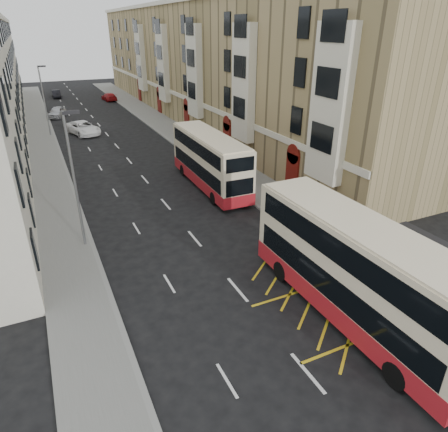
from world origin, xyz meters
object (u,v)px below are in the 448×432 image
bus_shelter (435,258)px  car_silver (57,112)px  street_lamp_far (44,97)px  pedestrian_near (373,272)px  pedestrian_mid (404,268)px  double_decker_front (356,272)px  double_decker_rear (210,161)px  pedestrian_far (312,218)px  car_dark (56,94)px  street_lamp_near (74,174)px  white_van (83,128)px  car_red (109,97)px  litter_bin (413,303)px

bus_shelter → car_silver: (-13.03, 53.85, -1.36)m
street_lamp_far → pedestrian_near: (12.70, -40.70, -3.72)m
pedestrian_near → pedestrian_mid: 1.70m
double_decker_front → pedestrian_near: double_decker_front is taller
double_decker_rear → pedestrian_far: 10.61m
bus_shelter → double_decker_rear: 18.70m
double_decker_rear → car_dark: (-7.82, 54.92, -1.58)m
bus_shelter → street_lamp_near: bearing=139.9°
double_decker_rear → street_lamp_near: bearing=-150.4°
double_decker_front → pedestrian_mid: 4.58m
street_lamp_far → car_dark: street_lamp_far is taller
street_lamp_far → double_decker_rear: street_lamp_far is taller
double_decker_rear → car_silver: size_ratio=2.45×
car_dark → white_van: bearing=-88.2°
double_decker_front → pedestrian_mid: bearing=11.4°
street_lamp_far → double_decker_rear: (10.85, -24.09, -2.37)m
pedestrian_mid → car_red: 64.48m
litter_bin → white_van: bearing=101.9°
double_decker_rear → car_red: double_decker_rear is taller
bus_shelter → litter_bin: bearing=-157.2°
pedestrian_near → car_dark: 72.18m
white_van → double_decker_front: bearing=-97.9°
car_silver → double_decker_rear: bearing=-55.0°
double_decker_front → car_silver: size_ratio=2.65×
bus_shelter → double_decker_rear: double_decker_rear is taller
white_van → car_silver: white_van is taller
car_dark → car_red: bearing=-41.5°
litter_bin → pedestrian_near: 2.54m
white_van → car_dark: size_ratio=1.38×
white_van → street_lamp_near: bearing=-114.0°
double_decker_rear → pedestrian_near: double_decker_rear is taller
street_lamp_near → street_lamp_far: bearing=90.0°
double_decker_rear → pedestrian_mid: size_ratio=6.91×
street_lamp_near → litter_bin: bearing=-46.2°
litter_bin → pedestrian_near: pedestrian_near is taller
double_decker_front → car_silver: 54.18m
white_van → car_dark: (-0.73, 31.67, -0.11)m
pedestrian_mid → white_van: (-10.58, 40.30, -0.16)m
street_lamp_far → litter_bin: (12.70, -43.23, -3.93)m
pedestrian_mid → car_red: (-2.89, 64.41, -0.28)m
white_van → car_silver: size_ratio=1.26×
pedestrian_near → car_silver: size_ratio=0.34×
car_dark → street_lamp_near: bearing=-92.4°
double_decker_rear → pedestrian_far: bearing=-73.6°
bus_shelter → double_decker_front: size_ratio=0.35×
double_decker_rear → pedestrian_mid: double_decker_rear is taller
street_lamp_far → car_red: street_lamp_far is taller
pedestrian_mid → street_lamp_far: bearing=119.5°
street_lamp_near → double_decker_front: 15.86m
bus_shelter → litter_bin: 2.60m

